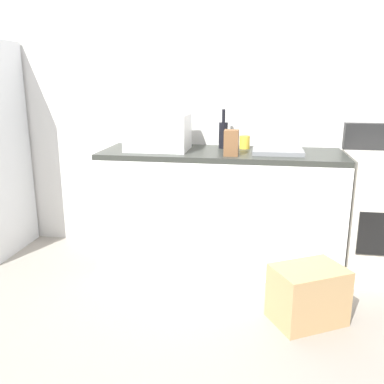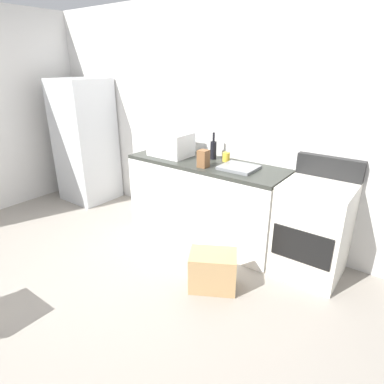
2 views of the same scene
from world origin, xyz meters
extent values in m
plane|color=gray|center=(0.00, 0.00, 0.00)|extent=(6.00, 6.00, 0.00)
cube|color=silver|center=(0.00, 1.55, 1.30)|extent=(5.00, 0.10, 2.60)
cube|color=white|center=(0.30, 1.20, 0.43)|extent=(1.80, 0.60, 0.86)
cube|color=#2D302B|center=(0.30, 1.20, 0.88)|extent=(1.80, 0.60, 0.04)
cube|color=silver|center=(-1.75, 1.15, 0.86)|extent=(0.68, 0.66, 1.72)
cube|color=silver|center=(1.52, 1.20, 0.45)|extent=(0.60, 0.60, 0.90)
cube|color=black|center=(1.52, 0.90, 0.42)|extent=(0.52, 0.02, 0.30)
cube|color=black|center=(1.52, 1.46, 1.00)|extent=(0.60, 0.08, 0.20)
cube|color=white|center=(-0.18, 1.18, 1.04)|extent=(0.46, 0.34, 0.27)
cube|color=slate|center=(0.72, 1.19, 0.92)|extent=(0.36, 0.32, 0.03)
cylinder|color=black|center=(0.30, 1.35, 1.00)|extent=(0.07, 0.07, 0.20)
cylinder|color=black|center=(0.30, 1.35, 1.15)|extent=(0.03, 0.03, 0.10)
cylinder|color=gold|center=(0.47, 1.35, 0.95)|extent=(0.08, 0.08, 0.10)
cube|color=brown|center=(0.39, 1.03, 0.99)|extent=(0.10, 0.10, 0.18)
cube|color=tan|center=(0.91, 0.44, 0.17)|extent=(0.50, 0.46, 0.35)
camera|label=1|loc=(0.58, -1.90, 1.42)|focal=39.19mm
camera|label=2|loc=(2.21, -1.64, 1.90)|focal=30.41mm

